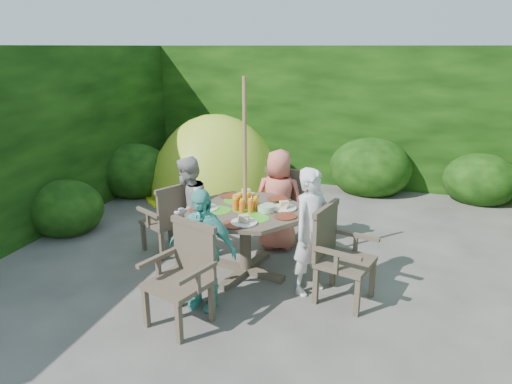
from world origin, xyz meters
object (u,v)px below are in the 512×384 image
(patio_table, at_px, (246,219))
(child_right, at_px, (312,232))
(dome_tent, at_px, (216,193))
(garden_chair_left, at_px, (168,218))
(child_left, at_px, (188,209))
(child_front, at_px, (202,249))
(garden_chair_right, at_px, (338,253))
(garden_chair_back, at_px, (290,203))
(child_back, at_px, (279,200))
(parasol_pole, at_px, (245,181))
(garden_chair_front, at_px, (184,273))

(patio_table, xyz_separation_m, child_right, (0.77, -0.18, 0.02))
(child_right, xyz_separation_m, dome_tent, (-2.22, 2.83, -0.67))
(garden_chair_left, distance_m, child_left, 0.35)
(child_front, height_order, dome_tent, dome_tent)
(garden_chair_right, distance_m, garden_chair_back, 1.54)
(garden_chair_right, relative_size, garden_chair_left, 1.08)
(patio_table, xyz_separation_m, garden_chair_left, (-1.09, 0.23, -0.19))
(garden_chair_left, bearing_deg, patio_table, 105.58)
(child_left, height_order, child_front, child_left)
(child_back, bearing_deg, parasol_pole, 70.82)
(child_right, relative_size, child_back, 1.04)
(patio_table, bearing_deg, child_back, 77.37)
(patio_table, height_order, parasol_pole, parasol_pole)
(child_right, xyz_separation_m, child_front, (-0.96, -0.60, -0.06))
(garden_chair_left, relative_size, child_back, 0.67)
(garden_chair_left, bearing_deg, garden_chair_right, 105.11)
(garden_chair_left, distance_m, dome_tent, 2.49)
(garden_chair_right, xyz_separation_m, garden_chair_left, (-2.15, 0.47, -0.04))
(parasol_pole, relative_size, dome_tent, 0.79)
(child_left, bearing_deg, garden_chair_right, 75.52)
(garden_chair_back, bearing_deg, dome_tent, -40.68)
(patio_table, distance_m, garden_chair_front, 1.11)
(garden_chair_front, bearing_deg, dome_tent, 126.73)
(child_back, height_order, child_front, child_back)
(child_right, xyz_separation_m, child_left, (-1.56, 0.36, -0.04))
(child_right, xyz_separation_m, child_back, (-0.60, 0.96, -0.03))
(garden_chair_back, bearing_deg, child_back, 76.20)
(child_left, bearing_deg, garden_chair_back, 128.71)
(garden_chair_left, xyz_separation_m, child_right, (1.86, -0.41, 0.21))
(patio_table, relative_size, child_front, 1.31)
(child_back, bearing_deg, child_front, 70.82)
(garden_chair_back, distance_m, child_back, 0.32)
(parasol_pole, xyz_separation_m, dome_tent, (-1.44, 2.65, -1.10))
(garden_chair_left, bearing_deg, garden_chair_front, 60.42)
(child_right, bearing_deg, child_back, 63.23)
(garden_chair_left, xyz_separation_m, dome_tent, (-0.36, 2.42, -0.46))
(garden_chair_front, height_order, child_front, child_front)
(garden_chair_right, bearing_deg, child_right, 92.55)
(garden_chair_back, xyz_separation_m, garden_chair_front, (-0.50, -2.14, -0.03))
(patio_table, relative_size, parasol_pole, 0.73)
(child_back, relative_size, dome_tent, 0.46)
(child_front, bearing_deg, garden_chair_right, 28.01)
(garden_chair_right, xyz_separation_m, child_left, (-1.85, 0.42, 0.13))
(garden_chair_right, xyz_separation_m, child_front, (-1.25, -0.54, 0.11))
(parasol_pole, relative_size, child_back, 1.71)
(garden_chair_right, bearing_deg, patio_table, 92.09)
(child_right, bearing_deg, child_front, 153.23)
(garden_chair_left, height_order, child_back, child_back)
(child_right, bearing_deg, dome_tent, 69.32)
(patio_table, relative_size, garden_chair_back, 1.63)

